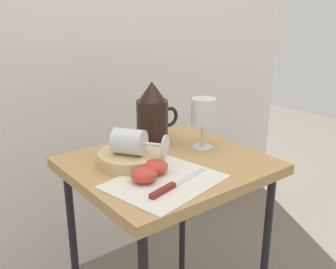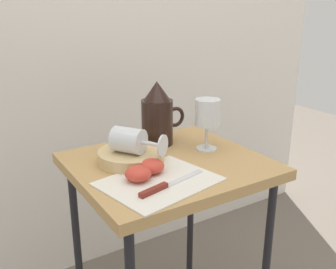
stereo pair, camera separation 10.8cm
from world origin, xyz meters
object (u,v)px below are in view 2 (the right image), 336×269
Objects in this scene: pitcher at (158,119)px; apple_half_left at (138,174)px; table at (168,183)px; knife at (164,186)px; wine_glass_tipped_near at (130,140)px; apple_half_right at (152,166)px; basket_tray at (131,156)px; wine_glass_upright at (207,115)px.

apple_half_left is (-0.19, -0.22, -0.06)m from pitcher.
table is 3.28× the size of pitcher.
pitcher is 0.96× the size of knife.
knife is (-0.15, -0.29, -0.07)m from pitcher.
wine_glass_tipped_near reaches higher than knife.
apple_half_left is at bearing -150.35° from table.
apple_half_right reaches higher than knife.
apple_half_left is at bearing 114.64° from knife.
apple_half_right is 0.31× the size of knife.
apple_half_right is (-0.08, -0.05, 0.09)m from table.
apple_half_right is at bearing -84.99° from basket_tray.
apple_half_right is at bearing 77.67° from knife.
pitcher reaches higher than table.
knife is (0.03, -0.07, -0.01)m from apple_half_left.
table is 0.14m from apple_half_right.
basket_tray is at bearing -146.32° from pitcher.
table is 4.20× the size of wine_glass_upright.
knife reaches higher than table.
wine_glass_upright is 0.26m from apple_half_right.
apple_half_left is (-0.04, -0.13, 0.00)m from basket_tray.
basket_tray is 2.81× the size of apple_half_right.
basket_tray reaches higher than knife.
pitcher is 0.24m from apple_half_right.
apple_half_right reaches higher than basket_tray.
apple_half_left reaches higher than knife.
wine_glass_tipped_near is at bearing 89.21° from knife.
wine_glass_upright is 0.32m from knife.
apple_half_right is at bearing -147.16° from table.
basket_tray is at bearing 152.83° from table.
apple_half_left is at bearing -109.17° from basket_tray.
wine_glass_tipped_near is 0.76× the size of knife.
wine_glass_upright is at bearing -3.68° from wine_glass_tipped_near.
wine_glass_tipped_near is 0.19m from knife.
wine_glass_upright reaches higher than basket_tray.
pitcher is 1.28× the size of wine_glass_upright.
wine_glass_tipped_near is 0.13m from apple_half_left.
wine_glass_tipped_near is at bearing -124.24° from basket_tray.
table is at bearing -109.20° from pitcher.
apple_half_left reaches higher than basket_tray.
pitcher is 1.26× the size of wine_glass_tipped_near.
table is at bearing -173.13° from wine_glass_upright.
apple_half_right is at bearing -162.89° from wine_glass_upright.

